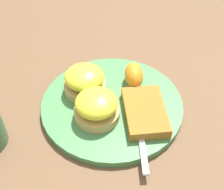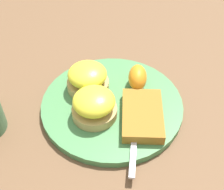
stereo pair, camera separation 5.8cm
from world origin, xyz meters
name	(u,v)px [view 2 (the right image)]	position (x,y,z in m)	size (l,w,h in m)	color
ground_plane	(112,107)	(0.00, 0.00, 0.00)	(1.10, 1.10, 0.00)	brown
plate	(112,105)	(0.00, 0.00, 0.01)	(0.27, 0.27, 0.01)	#47844C
sandwich_benedict_left	(88,78)	(0.05, 0.04, 0.04)	(0.08, 0.08, 0.05)	tan
sandwich_benedict_right	(94,105)	(-0.02, 0.04, 0.04)	(0.08, 0.08, 0.05)	tan
hashbrown_patty	(142,115)	(-0.05, -0.04, 0.02)	(0.11, 0.07, 0.02)	#9B6924
orange_wedge	(138,78)	(0.03, -0.06, 0.04)	(0.06, 0.04, 0.04)	orange
fork	(136,118)	(-0.05, -0.03, 0.02)	(0.21, 0.09, 0.00)	silver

